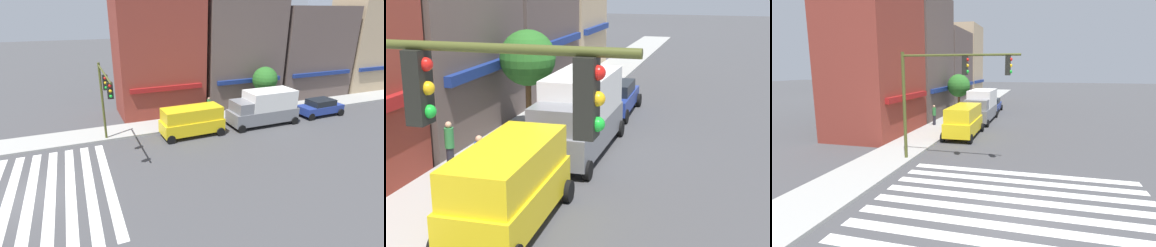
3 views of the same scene
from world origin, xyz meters
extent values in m
plane|color=#424244|center=(0.00, 0.00, 0.00)|extent=(200.00, 200.00, 0.00)
cube|color=#9E9E99|center=(0.00, 7.50, 0.07)|extent=(120.00, 3.00, 0.15)
cube|color=silver|center=(-2.07, 0.00, 0.00)|extent=(0.54, 10.80, 0.01)
cube|color=silver|center=(-1.03, 0.00, 0.00)|extent=(0.54, 10.80, 0.01)
cube|color=silver|center=(0.00, 0.00, 0.00)|extent=(0.54, 10.80, 0.01)
cube|color=silver|center=(1.03, 0.00, 0.00)|extent=(0.54, 10.80, 0.01)
cube|color=silver|center=(2.07, 0.00, 0.00)|extent=(0.54, 10.80, 0.01)
cube|color=silver|center=(3.10, 0.00, 0.00)|extent=(0.54, 10.80, 0.01)
cube|color=silver|center=(4.13, 0.00, 0.00)|extent=(0.54, 10.80, 0.01)
cube|color=maroon|center=(10.71, 11.50, 6.50)|extent=(7.82, 5.00, 13.01)
cube|color=maroon|center=(10.71, 8.85, 3.00)|extent=(6.65, 0.30, 0.40)
cube|color=brown|center=(19.25, 11.50, 6.21)|extent=(8.32, 5.00, 12.42)
cube|color=navy|center=(19.25, 8.85, 3.00)|extent=(7.07, 0.30, 0.40)
cube|color=brown|center=(28.53, 11.50, 4.98)|extent=(9.26, 5.00, 9.96)
cube|color=navy|center=(28.53, 8.85, 3.00)|extent=(7.87, 0.30, 0.40)
cube|color=tan|center=(37.33, 11.50, 5.86)|extent=(7.34, 5.00, 11.71)
cube|color=navy|center=(37.33, 8.85, 3.00)|extent=(6.24, 0.30, 0.40)
cylinder|color=#474C1E|center=(4.86, 6.40, 3.00)|extent=(0.18, 0.18, 5.99)
cylinder|color=#474C1E|center=(4.86, 3.28, 5.79)|extent=(0.12, 6.25, 0.12)
cube|color=black|center=(4.86, 2.97, 5.27)|extent=(0.32, 0.24, 0.95)
sphere|color=red|center=(4.86, 2.84, 5.56)|extent=(0.18, 0.18, 0.18)
sphere|color=#EAAD14|center=(4.86, 2.84, 5.26)|extent=(0.18, 0.18, 0.18)
sphere|color=green|center=(4.86, 2.84, 4.96)|extent=(0.18, 0.18, 0.18)
cube|color=black|center=(4.86, 0.78, 5.27)|extent=(0.32, 0.24, 0.95)
sphere|color=red|center=(4.86, 0.65, 5.56)|extent=(0.18, 0.18, 0.18)
sphere|color=#EAAD14|center=(4.86, 0.65, 5.26)|extent=(0.18, 0.18, 0.18)
sphere|color=green|center=(4.86, 0.65, 4.96)|extent=(0.18, 0.18, 0.18)
cube|color=yellow|center=(11.40, 4.70, 0.84)|extent=(5.05, 2.12, 1.00)
cube|color=yellow|center=(11.40, 4.70, 1.84)|extent=(4.79, 1.95, 1.00)
cylinder|color=black|center=(9.31, 5.70, 0.34)|extent=(0.68, 0.22, 0.68)
cylinder|color=black|center=(9.31, 3.70, 0.34)|extent=(0.68, 0.22, 0.68)
cylinder|color=black|center=(13.49, 5.70, 0.34)|extent=(0.68, 0.22, 0.68)
cylinder|color=black|center=(13.49, 3.70, 0.34)|extent=(0.68, 0.22, 0.68)
cube|color=slate|center=(18.09, 4.70, 0.89)|extent=(6.20, 2.21, 1.10)
cube|color=silver|center=(18.71, 4.70, 2.24)|extent=(4.34, 2.21, 1.60)
cube|color=slate|center=(16.10, 4.70, 1.89)|extent=(1.74, 2.09, 0.90)
cylinder|color=black|center=(15.40, 5.80, 0.34)|extent=(0.68, 0.22, 0.68)
cylinder|color=black|center=(15.40, 3.60, 0.34)|extent=(0.68, 0.22, 0.68)
cylinder|color=black|center=(20.78, 5.80, 0.34)|extent=(0.68, 0.22, 0.68)
cylinder|color=black|center=(20.78, 3.60, 0.34)|extent=(0.68, 0.22, 0.68)
cube|color=navy|center=(24.65, 4.70, 0.69)|extent=(4.45, 1.93, 0.70)
cube|color=black|center=(24.65, 4.70, 1.31)|extent=(2.47, 1.72, 0.55)
cylinder|color=black|center=(22.86, 5.60, 0.34)|extent=(0.68, 0.22, 0.68)
cylinder|color=black|center=(22.86, 3.80, 0.34)|extent=(0.68, 0.22, 0.68)
cylinder|color=black|center=(26.44, 5.60, 0.34)|extent=(0.68, 0.22, 0.68)
cylinder|color=black|center=(26.44, 3.80, 0.34)|extent=(0.68, 0.22, 0.68)
cylinder|color=#23232D|center=(14.52, 8.24, 0.57)|extent=(0.26, 0.26, 0.85)
cylinder|color=#2D7A3D|center=(14.52, 8.24, 1.35)|extent=(0.32, 0.32, 0.70)
sphere|color=tan|center=(14.52, 8.24, 1.81)|extent=(0.22, 0.22, 0.22)
cylinder|color=#23232D|center=(13.32, 6.51, 0.57)|extent=(0.26, 0.26, 0.85)
cylinder|color=#2D4C9E|center=(13.32, 6.51, 1.35)|extent=(0.32, 0.32, 0.70)
sphere|color=tan|center=(13.32, 6.51, 1.81)|extent=(0.22, 0.22, 0.22)
cylinder|color=brown|center=(20.06, 7.50, 1.32)|extent=(0.24, 0.24, 2.35)
sphere|color=#286623|center=(20.06, 7.50, 3.33)|extent=(2.38, 2.38, 2.38)
camera|label=1|loc=(2.99, -16.09, 9.42)|focal=28.00mm
camera|label=2|loc=(-0.90, -0.79, 6.59)|focal=50.00mm
camera|label=3|loc=(-10.16, -0.87, 5.16)|focal=28.00mm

